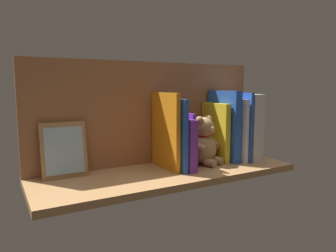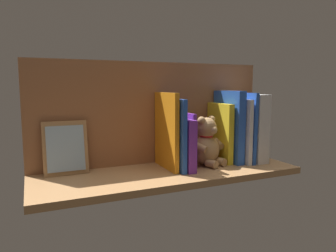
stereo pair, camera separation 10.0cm
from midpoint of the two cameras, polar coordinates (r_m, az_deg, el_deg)
ground_plane at (r=107.96cm, az=-2.68°, el=-8.67°), size 89.28×30.74×2.20cm
shelf_back_panel at (r=116.12cm, az=-5.67°, el=2.34°), size 89.28×1.50×37.29cm
dictionary_thick_white at (r=126.81cm, az=11.19°, el=-0.04°), size 5.16×18.67×25.46cm
book_0 at (r=124.47cm, az=9.82°, el=0.01°), size 1.92×18.53×26.13cm
book_1 at (r=123.43cm, az=9.06°, el=-0.59°), size 1.58×18.38×23.71cm
book_2 at (r=122.08cm, az=7.81°, el=0.08°), size 3.07×16.87×26.81cm
book_3 at (r=121.29cm, az=6.31°, el=-1.07°), size 2.24×14.91×22.08cm
teddy_bear at (r=115.21cm, az=4.12°, el=-3.09°), size 13.68×13.60×17.86cm
book_4 at (r=113.08cm, az=0.03°, el=-2.38°), size 1.63×15.38×19.19cm
book_5 at (r=110.17cm, az=-0.62°, el=-3.07°), size 2.91×19.55×17.51cm
book_6 at (r=108.52cm, az=-1.95°, el=-1.42°), size 1.53×19.13×24.31cm
book_7 at (r=108.18cm, az=-3.13°, el=-0.91°), size 1.57×17.45×26.33cm
picture_frame_leaning at (r=105.10cm, az=-21.02°, el=-4.14°), size 14.00×4.40×17.45cm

